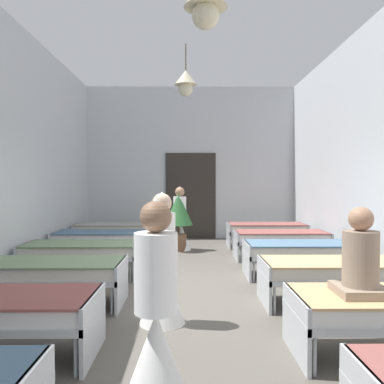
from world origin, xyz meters
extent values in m
cube|color=#59544C|center=(0.00, 0.00, -0.05)|extent=(6.40, 11.01, 0.10)
cube|color=silver|center=(0.00, 5.30, 2.13)|extent=(6.20, 0.20, 4.26)
cube|color=#2D2823|center=(0.00, 5.18, 1.20)|extent=(1.40, 0.06, 2.40)
sphere|color=beige|center=(0.11, -1.82, 3.27)|extent=(0.28, 0.28, 0.28)
cylinder|color=brown|center=(-0.11, 1.82, 4.01)|extent=(0.02, 0.02, 0.50)
cone|color=beige|center=(-0.11, 1.82, 3.61)|extent=(0.44, 0.44, 0.28)
sphere|color=beige|center=(-0.11, 1.82, 3.39)|extent=(0.28, 0.28, 0.28)
cylinder|color=#B7BCC1|center=(-0.98, -2.61, 0.17)|extent=(0.03, 0.03, 0.34)
cylinder|color=#B7BCC1|center=(-0.98, -1.89, 0.17)|extent=(0.03, 0.03, 0.34)
cube|color=#B7BCC1|center=(-0.92, -2.25, 0.29)|extent=(0.04, 0.84, 0.57)
cylinder|color=#B7BCC1|center=(0.98, -2.61, 0.17)|extent=(0.03, 0.03, 0.34)
cylinder|color=#B7BCC1|center=(0.98, -1.89, 0.17)|extent=(0.03, 0.03, 0.34)
cube|color=#B7BCC1|center=(0.92, -2.25, 0.29)|extent=(0.04, 0.84, 0.57)
cylinder|color=#B7BCC1|center=(-0.98, -1.11, 0.17)|extent=(0.03, 0.03, 0.34)
cylinder|color=#B7BCC1|center=(-0.98, -0.39, 0.17)|extent=(0.03, 0.03, 0.34)
cube|color=#B7BCC1|center=(-1.85, -0.75, 0.38)|extent=(1.90, 0.84, 0.07)
cube|color=#B7BCC1|center=(-0.92, -0.75, 0.29)|extent=(0.04, 0.84, 0.57)
cube|color=silver|center=(-1.85, -0.75, 0.48)|extent=(1.82, 0.78, 0.14)
cube|color=slate|center=(-1.85, -0.75, 0.56)|extent=(1.86, 0.82, 0.02)
cylinder|color=#B7BCC1|center=(0.98, -1.11, 0.17)|extent=(0.03, 0.03, 0.34)
cylinder|color=#B7BCC1|center=(0.98, -0.39, 0.17)|extent=(0.03, 0.03, 0.34)
cube|color=#B7BCC1|center=(1.85, -0.75, 0.38)|extent=(1.90, 0.84, 0.07)
cube|color=#B7BCC1|center=(0.92, -0.75, 0.29)|extent=(0.04, 0.84, 0.57)
cube|color=silver|center=(1.85, -0.75, 0.48)|extent=(1.82, 0.78, 0.14)
cube|color=tan|center=(1.85, -0.75, 0.56)|extent=(1.86, 0.82, 0.02)
cylinder|color=#B7BCC1|center=(-2.72, 0.39, 0.17)|extent=(0.03, 0.03, 0.34)
cylinder|color=#B7BCC1|center=(-2.72, 1.11, 0.17)|extent=(0.03, 0.03, 0.34)
cylinder|color=#B7BCC1|center=(-0.98, 0.39, 0.17)|extent=(0.03, 0.03, 0.34)
cylinder|color=#B7BCC1|center=(-0.98, 1.11, 0.17)|extent=(0.03, 0.03, 0.34)
cube|color=#B7BCC1|center=(-1.85, 0.75, 0.38)|extent=(1.90, 0.84, 0.07)
cube|color=#B7BCC1|center=(-2.78, 0.75, 0.29)|extent=(0.04, 0.84, 0.57)
cube|color=#B7BCC1|center=(-0.92, 0.75, 0.29)|extent=(0.04, 0.84, 0.57)
cube|color=silver|center=(-1.85, 0.75, 0.48)|extent=(1.82, 0.78, 0.14)
cube|color=slate|center=(-1.85, 0.75, 0.56)|extent=(1.86, 0.82, 0.02)
cylinder|color=#B7BCC1|center=(0.98, 0.39, 0.17)|extent=(0.03, 0.03, 0.34)
cylinder|color=#B7BCC1|center=(0.98, 1.11, 0.17)|extent=(0.03, 0.03, 0.34)
cylinder|color=#B7BCC1|center=(2.72, 0.39, 0.17)|extent=(0.03, 0.03, 0.34)
cylinder|color=#B7BCC1|center=(2.72, 1.11, 0.17)|extent=(0.03, 0.03, 0.34)
cube|color=#B7BCC1|center=(1.85, 0.75, 0.38)|extent=(1.90, 0.84, 0.07)
cube|color=#B7BCC1|center=(0.92, 0.75, 0.29)|extent=(0.04, 0.84, 0.57)
cube|color=#B7BCC1|center=(2.78, 0.75, 0.29)|extent=(0.04, 0.84, 0.57)
cube|color=silver|center=(1.85, 0.75, 0.48)|extent=(1.82, 0.78, 0.14)
cube|color=slate|center=(1.85, 0.75, 0.56)|extent=(1.86, 0.82, 0.02)
cylinder|color=#B7BCC1|center=(-2.72, 1.89, 0.17)|extent=(0.03, 0.03, 0.34)
cylinder|color=#B7BCC1|center=(-2.72, 2.61, 0.17)|extent=(0.03, 0.03, 0.34)
cylinder|color=#B7BCC1|center=(-0.98, 1.89, 0.17)|extent=(0.03, 0.03, 0.34)
cylinder|color=#B7BCC1|center=(-0.98, 2.61, 0.17)|extent=(0.03, 0.03, 0.34)
cube|color=#B7BCC1|center=(-1.85, 2.25, 0.38)|extent=(1.90, 0.84, 0.07)
cube|color=#B7BCC1|center=(-2.78, 2.25, 0.29)|extent=(0.04, 0.84, 0.57)
cube|color=#B7BCC1|center=(-0.92, 2.25, 0.29)|extent=(0.04, 0.84, 0.57)
cube|color=white|center=(-1.85, 2.25, 0.48)|extent=(1.82, 0.78, 0.14)
cube|color=slate|center=(-1.85, 2.25, 0.56)|extent=(1.86, 0.82, 0.02)
cylinder|color=#B7BCC1|center=(0.98, 1.89, 0.17)|extent=(0.03, 0.03, 0.34)
cylinder|color=#B7BCC1|center=(0.98, 2.61, 0.17)|extent=(0.03, 0.03, 0.34)
cylinder|color=#B7BCC1|center=(2.72, 1.89, 0.17)|extent=(0.03, 0.03, 0.34)
cylinder|color=#B7BCC1|center=(2.72, 2.61, 0.17)|extent=(0.03, 0.03, 0.34)
cube|color=#B7BCC1|center=(1.85, 2.25, 0.38)|extent=(1.90, 0.84, 0.07)
cube|color=#B7BCC1|center=(0.92, 2.25, 0.29)|extent=(0.04, 0.84, 0.57)
cube|color=#B7BCC1|center=(2.78, 2.25, 0.29)|extent=(0.04, 0.84, 0.57)
cube|color=white|center=(1.85, 2.25, 0.48)|extent=(1.82, 0.78, 0.14)
cube|color=#8C4C47|center=(1.85, 2.25, 0.56)|extent=(1.86, 0.82, 0.02)
cylinder|color=#B7BCC1|center=(-2.72, 3.39, 0.17)|extent=(0.03, 0.03, 0.34)
cylinder|color=#B7BCC1|center=(-2.72, 4.11, 0.17)|extent=(0.03, 0.03, 0.34)
cylinder|color=#B7BCC1|center=(-0.98, 3.39, 0.17)|extent=(0.03, 0.03, 0.34)
cylinder|color=#B7BCC1|center=(-0.98, 4.11, 0.17)|extent=(0.03, 0.03, 0.34)
cube|color=#B7BCC1|center=(-1.85, 3.75, 0.38)|extent=(1.90, 0.84, 0.07)
cube|color=#B7BCC1|center=(-2.78, 3.75, 0.29)|extent=(0.04, 0.84, 0.57)
cube|color=#B7BCC1|center=(-0.92, 3.75, 0.29)|extent=(0.04, 0.84, 0.57)
cube|color=silver|center=(-1.85, 3.75, 0.48)|extent=(1.82, 0.78, 0.14)
cube|color=#9E9E93|center=(-1.85, 3.75, 0.56)|extent=(1.86, 0.82, 0.02)
cylinder|color=#B7BCC1|center=(0.98, 3.39, 0.17)|extent=(0.03, 0.03, 0.34)
cylinder|color=#B7BCC1|center=(0.98, 4.11, 0.17)|extent=(0.03, 0.03, 0.34)
cylinder|color=#B7BCC1|center=(2.72, 3.39, 0.17)|extent=(0.03, 0.03, 0.34)
cylinder|color=#B7BCC1|center=(2.72, 4.11, 0.17)|extent=(0.03, 0.03, 0.34)
cube|color=#B7BCC1|center=(1.85, 3.75, 0.38)|extent=(1.90, 0.84, 0.07)
cube|color=#B7BCC1|center=(0.92, 3.75, 0.29)|extent=(0.04, 0.84, 0.57)
cube|color=#B7BCC1|center=(2.78, 3.75, 0.29)|extent=(0.04, 0.84, 0.57)
cube|color=silver|center=(1.85, 3.75, 0.48)|extent=(1.82, 0.78, 0.14)
cube|color=#8C4C47|center=(1.85, 3.75, 0.56)|extent=(1.86, 0.82, 0.02)
cone|color=white|center=(-0.36, -1.40, 0.35)|extent=(0.52, 0.52, 0.70)
cylinder|color=white|center=(-0.36, -1.40, 0.97)|extent=(0.30, 0.30, 0.55)
sphere|color=beige|center=(-0.36, -1.40, 1.36)|extent=(0.22, 0.22, 0.22)
cone|color=white|center=(-0.36, -1.40, 1.44)|extent=(0.18, 0.18, 0.10)
cone|color=white|center=(-0.28, -3.11, 0.35)|extent=(0.52, 0.52, 0.70)
cylinder|color=white|center=(-0.28, -3.11, 0.97)|extent=(0.30, 0.30, 0.55)
sphere|color=#846047|center=(-0.28, -3.11, 1.36)|extent=(0.22, 0.22, 0.22)
cone|color=white|center=(-0.28, -3.11, 1.44)|extent=(0.18, 0.18, 0.10)
cone|color=white|center=(-0.26, 3.34, 0.35)|extent=(0.52, 0.52, 0.70)
cylinder|color=white|center=(-0.26, 3.34, 0.97)|extent=(0.30, 0.30, 0.55)
sphere|color=#A87A5B|center=(-0.26, 3.34, 1.36)|extent=(0.22, 0.22, 0.22)
cone|color=white|center=(-0.26, 3.34, 1.44)|extent=(0.18, 0.18, 0.10)
cylinder|color=gray|center=(1.50, -2.27, 0.86)|extent=(0.32, 0.32, 0.58)
cube|color=gray|center=(1.50, -2.27, 0.61)|extent=(0.44, 0.44, 0.08)
sphere|color=#A87A5B|center=(1.50, -2.27, 1.26)|extent=(0.22, 0.22, 0.22)
cylinder|color=brown|center=(-0.29, 3.24, 0.20)|extent=(0.37, 0.37, 0.40)
cylinder|color=brown|center=(-0.29, 3.24, 0.50)|extent=(0.06, 0.06, 0.20)
cone|color=#2D6633|center=(-0.29, 3.24, 0.97)|extent=(0.66, 0.66, 0.74)
camera|label=1|loc=(-0.06, -5.78, 1.60)|focal=36.59mm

